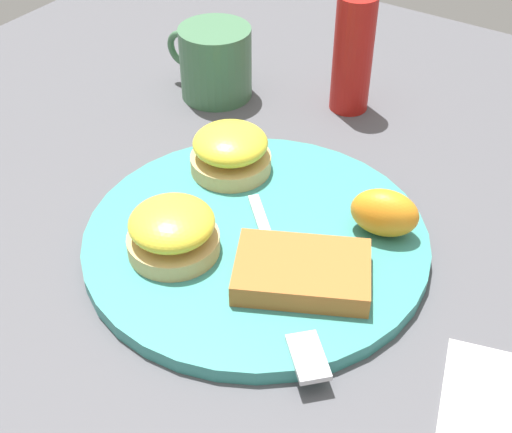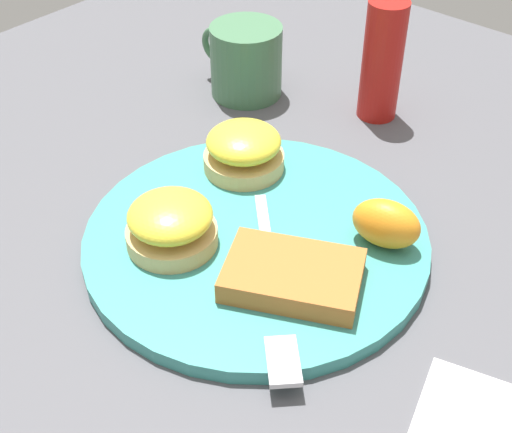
{
  "view_description": "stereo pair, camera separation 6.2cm",
  "coord_description": "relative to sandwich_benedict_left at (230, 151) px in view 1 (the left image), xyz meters",
  "views": [
    {
      "loc": [
        -0.26,
        0.4,
        0.43
      ],
      "look_at": [
        0.0,
        0.0,
        0.03
      ],
      "focal_mm": 50.0,
      "sensor_mm": 36.0,
      "label": 1
    },
    {
      "loc": [
        -0.31,
        0.36,
        0.43
      ],
      "look_at": [
        0.0,
        0.0,
        0.03
      ],
      "focal_mm": 50.0,
      "sensor_mm": 36.0,
      "label": 2
    }
  ],
  "objects": [
    {
      "name": "hashbrown_patty",
      "position": [
        -0.14,
        0.09,
        -0.01
      ],
      "size": [
        0.13,
        0.11,
        0.02
      ],
      "primitive_type": "cube",
      "rotation": [
        0.0,
        0.0,
        0.46
      ],
      "color": "#B1622B",
      "rests_on": "plate"
    },
    {
      "name": "cup",
      "position": [
        0.11,
        -0.13,
        0.01
      ],
      "size": [
        0.11,
        0.08,
        0.08
      ],
      "color": "#42704C",
      "rests_on": "ground_plane"
    },
    {
      "name": "ground_plane",
      "position": [
        -0.07,
        0.07,
        -0.04
      ],
      "size": [
        1.1,
        1.1,
        0.0
      ],
      "primitive_type": "plane",
      "color": "#4C4C51"
    },
    {
      "name": "orange_wedge",
      "position": [
        -0.17,
        0.0,
        -0.0
      ],
      "size": [
        0.07,
        0.05,
        0.04
      ],
      "primitive_type": "ellipsoid",
      "rotation": [
        0.0,
        0.0,
        3.39
      ],
      "color": "orange",
      "rests_on": "plate"
    },
    {
      "name": "fork",
      "position": [
        -0.13,
        0.11,
        -0.02
      ],
      "size": [
        0.17,
        0.16,
        0.0
      ],
      "color": "silver",
      "rests_on": "plate"
    },
    {
      "name": "plate",
      "position": [
        -0.07,
        0.07,
        -0.03
      ],
      "size": [
        0.31,
        0.31,
        0.01
      ],
      "primitive_type": "cylinder",
      "color": "teal",
      "rests_on": "ground_plane"
    },
    {
      "name": "sandwich_benedict_right",
      "position": [
        -0.03,
        0.12,
        0.0
      ],
      "size": [
        0.08,
        0.08,
        0.05
      ],
      "color": "tan",
      "rests_on": "plate"
    },
    {
      "name": "sandwich_benedict_left",
      "position": [
        0.0,
        0.0,
        0.0
      ],
      "size": [
        0.08,
        0.08,
        0.05
      ],
      "color": "tan",
      "rests_on": "plate"
    },
    {
      "name": "condiment_bottle",
      "position": [
        -0.03,
        -0.19,
        0.03
      ],
      "size": [
        0.04,
        0.04,
        0.13
      ],
      "primitive_type": "cylinder",
      "color": "#B21914",
      "rests_on": "ground_plane"
    }
  ]
}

